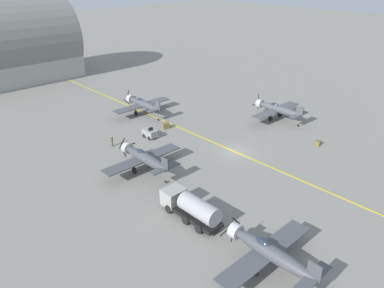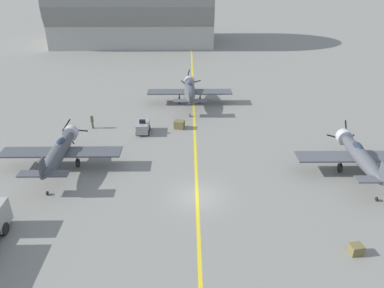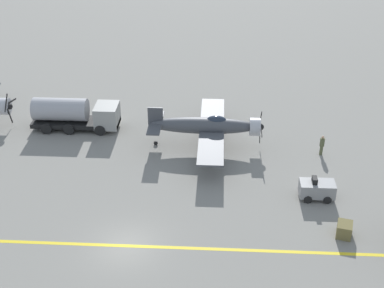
{
  "view_description": "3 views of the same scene",
  "coord_description": "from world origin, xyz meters",
  "px_view_note": "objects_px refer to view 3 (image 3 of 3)",
  "views": [
    {
      "loc": [
        -39.68,
        -32.55,
        25.74
      ],
      "look_at": [
        -5.85,
        3.56,
        2.06
      ],
      "focal_mm": 35.0,
      "sensor_mm": 36.0,
      "label": 1
    },
    {
      "loc": [
        -0.75,
        -27.62,
        19.6
      ],
      "look_at": [
        -0.39,
        6.52,
        1.94
      ],
      "focal_mm": 35.0,
      "sensor_mm": 36.0,
      "label": 2
    },
    {
      "loc": [
        27.11,
        5.85,
        23.52
      ],
      "look_at": [
        -7.25,
        3.96,
        3.78
      ],
      "focal_mm": 50.0,
      "sensor_mm": 36.0,
      "label": 3
    }
  ],
  "objects_px": {
    "ground_crew_walking": "(322,144)",
    "supply_crate_mid_lane": "(344,230)",
    "airplane_mid_left": "(208,126)",
    "fuel_tanker": "(76,114)",
    "tow_tractor": "(317,189)"
  },
  "relations": [
    {
      "from": "airplane_mid_left",
      "to": "tow_tractor",
      "type": "height_order",
      "value": "airplane_mid_left"
    },
    {
      "from": "airplane_mid_left",
      "to": "fuel_tanker",
      "type": "distance_m",
      "value": 12.54
    },
    {
      "from": "airplane_mid_left",
      "to": "ground_crew_walking",
      "type": "distance_m",
      "value": 9.82
    },
    {
      "from": "fuel_tanker",
      "to": "ground_crew_walking",
      "type": "bearing_deg",
      "value": 80.76
    },
    {
      "from": "tow_tractor",
      "to": "supply_crate_mid_lane",
      "type": "height_order",
      "value": "tow_tractor"
    },
    {
      "from": "fuel_tanker",
      "to": "tow_tractor",
      "type": "bearing_deg",
      "value": 64.18
    },
    {
      "from": "ground_crew_walking",
      "to": "supply_crate_mid_lane",
      "type": "distance_m",
      "value": 10.76
    },
    {
      "from": "fuel_tanker",
      "to": "supply_crate_mid_lane",
      "type": "distance_m",
      "value": 26.15
    },
    {
      "from": "airplane_mid_left",
      "to": "tow_tractor",
      "type": "relative_size",
      "value": 4.62
    },
    {
      "from": "tow_tractor",
      "to": "ground_crew_walking",
      "type": "xyz_separation_m",
      "value": [
        -6.41,
        1.34,
        0.2
      ]
    },
    {
      "from": "tow_tractor",
      "to": "supply_crate_mid_lane",
      "type": "xyz_separation_m",
      "value": [
        4.35,
        1.23,
        -0.29
      ]
    },
    {
      "from": "airplane_mid_left",
      "to": "supply_crate_mid_lane",
      "type": "relative_size",
      "value": 10.06
    },
    {
      "from": "ground_crew_walking",
      "to": "supply_crate_mid_lane",
      "type": "xyz_separation_m",
      "value": [
        10.75,
        -0.11,
        -0.49
      ]
    },
    {
      "from": "fuel_tanker",
      "to": "supply_crate_mid_lane",
      "type": "height_order",
      "value": "fuel_tanker"
    },
    {
      "from": "airplane_mid_left",
      "to": "ground_crew_walking",
      "type": "relative_size",
      "value": 6.61
    }
  ]
}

